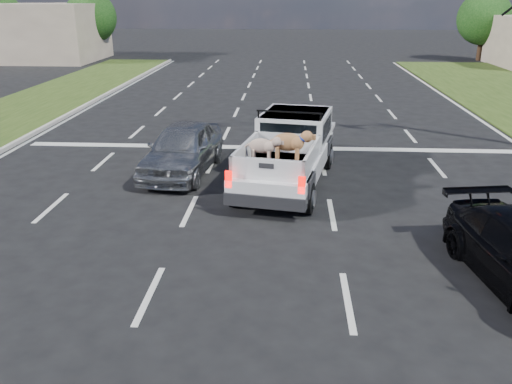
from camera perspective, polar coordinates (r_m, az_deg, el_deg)
ground at (r=9.70m, az=-0.91°, el=-11.12°), size 160.00×160.00×0.00m
road_markings at (r=15.67m, az=0.95°, el=1.38°), size 17.75×60.00×0.01m
traffic_signal at (r=19.87m, az=23.94°, el=17.58°), size 9.11×0.31×7.00m
building_left at (r=48.94m, az=-22.23°, el=15.31°), size 10.00×8.00×4.40m
tree_far_c at (r=49.21m, az=-17.00°, el=17.18°), size 4.20×4.20×5.40m
tree_far_d at (r=48.78m, az=22.89°, el=16.50°), size 4.20×4.20×5.40m
pickup_truck at (r=15.17m, az=3.43°, el=4.43°), size 2.90×5.71×2.04m
silver_sedan at (r=16.22m, az=-7.75°, el=4.57°), size 2.20×4.52×1.48m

